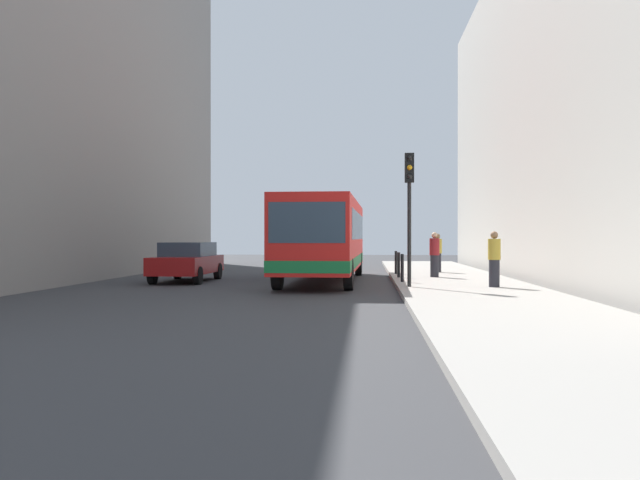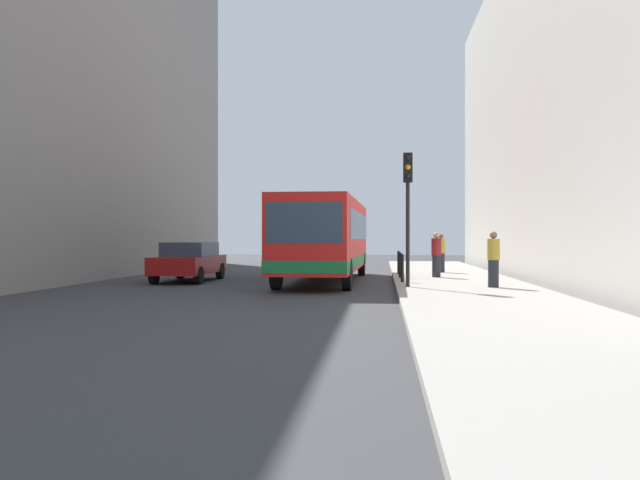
# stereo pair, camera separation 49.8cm
# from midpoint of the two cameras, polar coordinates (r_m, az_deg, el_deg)

# --- Properties ---
(ground_plane) EXTENTS (80.00, 80.00, 0.00)m
(ground_plane) POSITION_cam_midpoint_polar(r_m,az_deg,el_deg) (21.19, -2.56, -4.27)
(ground_plane) COLOR #38383A
(sidewalk) EXTENTS (4.40, 40.00, 0.15)m
(sidewalk) POSITION_cam_midpoint_polar(r_m,az_deg,el_deg) (21.23, 12.11, -4.07)
(sidewalk) COLOR #9E9991
(sidewalk) RESTS_ON ground
(building_left) EXTENTS (7.00, 32.00, 17.24)m
(building_left) POSITION_cam_midpoint_polar(r_m,az_deg,el_deg) (29.47, -25.04, 13.86)
(building_left) COLOR gray
(building_left) RESTS_ON ground
(building_right) EXTENTS (7.00, 32.00, 13.95)m
(building_right) POSITION_cam_midpoint_polar(r_m,az_deg,el_deg) (27.06, 24.09, 11.53)
(building_right) COLOR #BCB7AD
(building_right) RESTS_ON ground
(bus) EXTENTS (2.80, 11.08, 3.00)m
(bus) POSITION_cam_midpoint_polar(r_m,az_deg,el_deg) (24.01, -0.17, 0.38)
(bus) COLOR red
(bus) RESTS_ON ground
(car_beside_bus) EXTENTS (1.86, 4.40, 1.48)m
(car_beside_bus) POSITION_cam_midpoint_polar(r_m,az_deg,el_deg) (24.59, -12.38, -1.83)
(car_beside_bus) COLOR maroon
(car_beside_bus) RESTS_ON ground
(traffic_light) EXTENTS (0.28, 0.33, 4.10)m
(traffic_light) POSITION_cam_midpoint_polar(r_m,az_deg,el_deg) (19.68, 7.30, 4.14)
(traffic_light) COLOR black
(traffic_light) RESTS_ON sidewalk
(bollard_near) EXTENTS (0.11, 0.11, 0.95)m
(bollard_near) POSITION_cam_midpoint_polar(r_m,az_deg,el_deg) (21.79, 6.74, -2.50)
(bollard_near) COLOR black
(bollard_near) RESTS_ON sidewalk
(bollard_mid) EXTENTS (0.11, 0.11, 0.95)m
(bollard_mid) POSITION_cam_midpoint_polar(r_m,az_deg,el_deg) (24.20, 6.50, -2.23)
(bollard_mid) COLOR black
(bollard_mid) RESTS_ON sidewalk
(bollard_far) EXTENTS (0.11, 0.11, 0.95)m
(bollard_far) POSITION_cam_midpoint_polar(r_m,az_deg,el_deg) (26.61, 6.30, -2.01)
(bollard_far) COLOR black
(bollard_far) RESTS_ON sidewalk
(pedestrian_near_signal) EXTENTS (0.38, 0.38, 1.70)m
(pedestrian_near_signal) POSITION_cam_midpoint_polar(r_m,az_deg,el_deg) (20.04, 14.68, -1.68)
(pedestrian_near_signal) COLOR #26262D
(pedestrian_near_signal) RESTS_ON sidewalk
(pedestrian_mid_sidewalk) EXTENTS (0.38, 0.38, 1.71)m
(pedestrian_mid_sidewalk) POSITION_cam_midpoint_polar(r_m,az_deg,el_deg) (24.63, 9.66, -1.30)
(pedestrian_mid_sidewalk) COLOR #26262D
(pedestrian_mid_sidewalk) RESTS_ON sidewalk
(pedestrian_far_sidewalk) EXTENTS (0.38, 0.38, 1.69)m
(pedestrian_far_sidewalk) POSITION_cam_midpoint_polar(r_m,az_deg,el_deg) (28.12, 10.00, -1.15)
(pedestrian_far_sidewalk) COLOR #26262D
(pedestrian_far_sidewalk) RESTS_ON sidewalk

